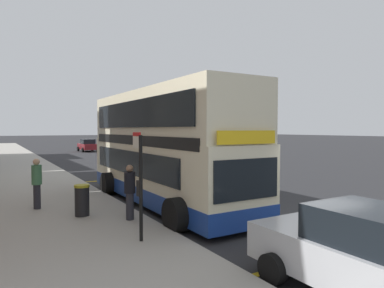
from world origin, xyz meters
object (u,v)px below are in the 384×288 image
at_px(bus_stop_sign, 140,177).
at_px(parked_car_silver_distant, 370,256).
at_px(litter_bin, 82,200).
at_px(pedestrian_waiting_near_sign, 130,190).
at_px(double_decker_bus, 163,151).
at_px(pedestrian_further_back, 37,181).
at_px(parked_car_maroon_across, 88,145).

distance_m(bus_stop_sign, parked_car_silver_distant, 5.24).
bearing_deg(parked_car_silver_distant, litter_bin, 112.38).
relative_size(pedestrian_waiting_near_sign, litter_bin, 1.69).
height_order(parked_car_silver_distant, litter_bin, parked_car_silver_distant).
bearing_deg(double_decker_bus, bus_stop_sign, -122.44).
xyz_separation_m(parked_car_silver_distant, litter_bin, (-2.95, 7.86, -0.15)).
bearing_deg(pedestrian_waiting_near_sign, pedestrian_further_back, 127.25).
height_order(parked_car_maroon_across, pedestrian_waiting_near_sign, pedestrian_waiting_near_sign).
relative_size(bus_stop_sign, pedestrian_further_back, 1.54).
bearing_deg(litter_bin, double_decker_bus, 15.61).
height_order(double_decker_bus, parked_car_silver_distant, double_decker_bus).
distance_m(pedestrian_further_back, litter_bin, 2.16).
bearing_deg(pedestrian_further_back, parked_car_silver_distant, -67.01).
xyz_separation_m(double_decker_bus, pedestrian_waiting_near_sign, (-2.18, -2.18, -1.00)).
relative_size(parked_car_silver_distant, pedestrian_waiting_near_sign, 2.47).
xyz_separation_m(pedestrian_further_back, litter_bin, (1.14, -1.78, -0.46)).
bearing_deg(parked_car_silver_distant, bus_stop_sign, 117.79).
bearing_deg(pedestrian_further_back, litter_bin, -57.37).
distance_m(double_decker_bus, parked_car_maroon_across, 33.50).
bearing_deg(pedestrian_waiting_near_sign, double_decker_bus, 45.02).
bearing_deg(bus_stop_sign, pedestrian_further_back, 110.10).
xyz_separation_m(double_decker_bus, parked_car_silver_distant, (-0.39, -8.79, -1.26)).
xyz_separation_m(parked_car_maroon_across, pedestrian_further_back, (-9.57, -32.25, 0.31)).
height_order(parked_car_maroon_across, litter_bin, parked_car_maroon_across).
relative_size(bus_stop_sign, pedestrian_waiting_near_sign, 1.60).
distance_m(parked_car_silver_distant, pedestrian_further_back, 10.47).
bearing_deg(pedestrian_waiting_near_sign, parked_car_silver_distant, -74.86).
bearing_deg(double_decker_bus, parked_car_silver_distant, -92.51).
bearing_deg(parked_car_maroon_across, litter_bin, -103.02).
relative_size(bus_stop_sign, parked_car_maroon_across, 0.65).
bearing_deg(pedestrian_waiting_near_sign, bus_stop_sign, -103.28).
relative_size(double_decker_bus, pedestrian_waiting_near_sign, 6.05).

